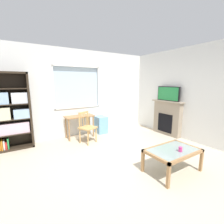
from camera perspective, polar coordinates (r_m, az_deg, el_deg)
name	(u,v)px	position (r m, az deg, el deg)	size (l,w,h in m)	color
ground	(119,162)	(3.70, 2.46, -17.55)	(6.09, 5.66, 0.02)	beige
wall_back_with_window	(79,94)	(5.36, -11.74, 6.30)	(5.09, 0.15, 2.76)	silver
wall_right	(192,95)	(5.23, 26.95, 5.55)	(0.12, 4.86, 2.76)	silver
bookshelf	(11,113)	(4.83, -32.59, -0.44)	(0.90, 0.38, 2.00)	#2D2319
desk_under_window	(80,120)	(5.10, -11.57, -2.74)	(0.89, 0.42, 0.71)	#A37547
wooden_chair	(87,127)	(4.67, -8.99, -5.34)	(0.54, 0.53, 0.90)	tan
plastic_drawer_unit	(101,125)	(5.53, -3.92, -4.59)	(0.35, 0.40, 0.58)	#72ADDB
fireplace	(167,118)	(5.62, 19.14, -1.94)	(0.26, 1.11, 1.14)	gray
tv	(168,94)	(5.49, 19.53, 6.23)	(0.06, 0.83, 0.47)	black
coffee_table	(173,153)	(3.39, 20.98, -13.46)	(1.03, 0.66, 0.45)	#8C9E99
sippy_cup	(180,149)	(3.32, 23.37, -12.17)	(0.07, 0.07, 0.09)	#DB3D84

